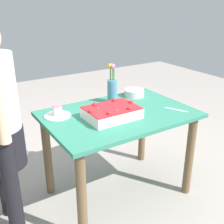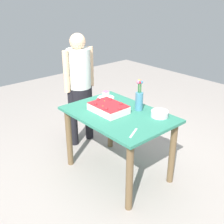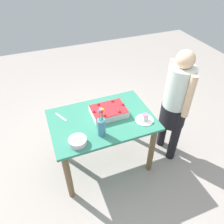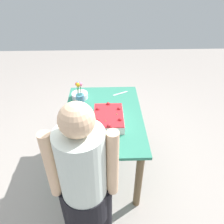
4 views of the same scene
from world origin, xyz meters
name	(u,v)px [view 2 (image 2 of 4)]	position (x,y,z in m)	size (l,w,h in m)	color
ground_plane	(118,172)	(0.00, 0.00, 0.00)	(8.00, 8.00, 0.00)	#A39991
dining_table	(118,125)	(0.00, 0.00, 0.62)	(1.17, 0.80, 0.76)	#307C63
sheet_cake	(108,108)	(0.10, 0.05, 0.80)	(0.40, 0.29, 0.11)	white
serving_plate_with_slice	(106,96)	(0.44, -0.19, 0.78)	(0.20, 0.20, 0.08)	white
cake_knife	(133,133)	(-0.42, 0.20, 0.76)	(0.19, 0.02, 0.00)	silver
flower_vase	(139,98)	(-0.08, -0.23, 0.90)	(0.08, 0.08, 0.34)	teal
fruit_bowl	(160,114)	(-0.35, -0.26, 0.79)	(0.18, 0.18, 0.06)	silver
person_standing	(80,83)	(0.88, -0.12, 0.85)	(0.31, 0.45, 1.49)	black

